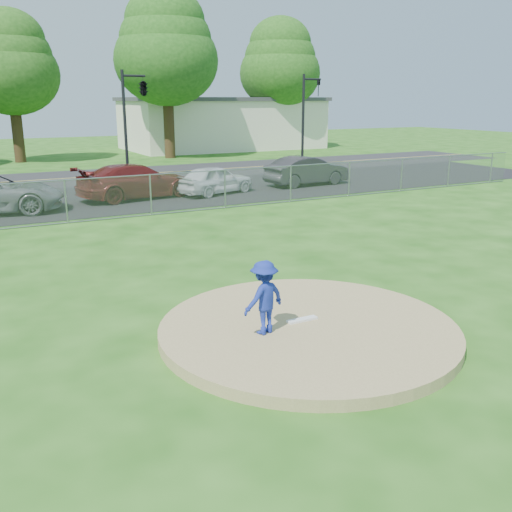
# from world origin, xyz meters

# --- Properties ---
(ground) EXTENTS (120.00, 120.00, 0.00)m
(ground) POSITION_xyz_m (0.00, 10.00, 0.00)
(ground) COLOR #1D5211
(ground) RESTS_ON ground
(pitchers_mound) EXTENTS (5.40, 5.40, 0.20)m
(pitchers_mound) POSITION_xyz_m (0.00, 0.00, 0.10)
(pitchers_mound) COLOR #9E8856
(pitchers_mound) RESTS_ON ground
(pitching_rubber) EXTENTS (0.60, 0.15, 0.04)m
(pitching_rubber) POSITION_xyz_m (0.00, 0.20, 0.22)
(pitching_rubber) COLOR white
(pitching_rubber) RESTS_ON pitchers_mound
(chain_link_fence) EXTENTS (40.00, 0.06, 1.50)m
(chain_link_fence) POSITION_xyz_m (0.00, 12.00, 0.75)
(chain_link_fence) COLOR gray
(chain_link_fence) RESTS_ON ground
(parking_lot) EXTENTS (50.00, 8.00, 0.01)m
(parking_lot) POSITION_xyz_m (0.00, 16.50, 0.01)
(parking_lot) COLOR black
(parking_lot) RESTS_ON ground
(street) EXTENTS (60.00, 7.00, 0.01)m
(street) POSITION_xyz_m (0.00, 24.00, 0.00)
(street) COLOR #242427
(street) RESTS_ON ground
(commercial_building) EXTENTS (16.40, 9.40, 4.30)m
(commercial_building) POSITION_xyz_m (16.00, 38.00, 2.16)
(commercial_building) COLOR beige
(commercial_building) RESTS_ON ground
(tree_center) EXTENTS (6.16, 6.16, 9.84)m
(tree_center) POSITION_xyz_m (-1.00, 34.00, 6.47)
(tree_center) COLOR #322212
(tree_center) RESTS_ON ground
(tree_right) EXTENTS (7.28, 7.28, 11.63)m
(tree_right) POSITION_xyz_m (9.00, 32.00, 7.65)
(tree_right) COLOR #332212
(tree_right) RESTS_ON ground
(tree_far_right) EXTENTS (6.72, 6.72, 10.74)m
(tree_far_right) POSITION_xyz_m (20.00, 35.00, 7.06)
(tree_far_right) COLOR #3C2216
(tree_far_right) RESTS_ON ground
(traffic_signal_center) EXTENTS (1.42, 2.48, 5.60)m
(traffic_signal_center) POSITION_xyz_m (3.97, 22.00, 4.61)
(traffic_signal_center) COLOR black
(traffic_signal_center) RESTS_ON ground
(traffic_signal_right) EXTENTS (1.28, 0.20, 5.60)m
(traffic_signal_right) POSITION_xyz_m (14.24, 22.00, 3.36)
(traffic_signal_right) COLOR black
(traffic_signal_right) RESTS_ON ground
(pitcher) EXTENTS (0.94, 0.68, 1.30)m
(pitcher) POSITION_xyz_m (-0.89, 0.05, 0.85)
(pitcher) COLOR navy
(pitcher) RESTS_ON pitchers_mound
(parked_car_darkred) EXTENTS (5.36, 2.87, 1.48)m
(parked_car_darkred) POSITION_xyz_m (1.63, 15.88, 0.75)
(parked_car_darkred) COLOR maroon
(parked_car_darkred) RESTS_ON parking_lot
(parked_car_pearl) EXTENTS (4.04, 2.61, 1.28)m
(parked_car_pearl) POSITION_xyz_m (5.10, 15.39, 0.65)
(parked_car_pearl) COLOR silver
(parked_car_pearl) RESTS_ON parking_lot
(parked_car_charcoal) EXTENTS (4.40, 1.83, 1.42)m
(parked_car_charcoal) POSITION_xyz_m (10.27, 15.76, 0.72)
(parked_car_charcoal) COLOR #2A2A2C
(parked_car_charcoal) RESTS_ON parking_lot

